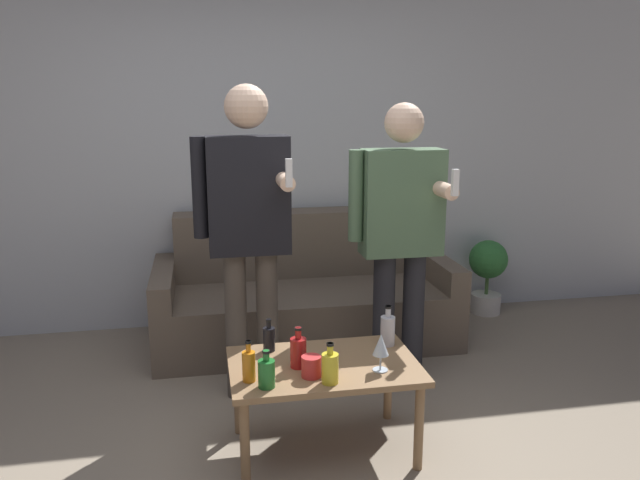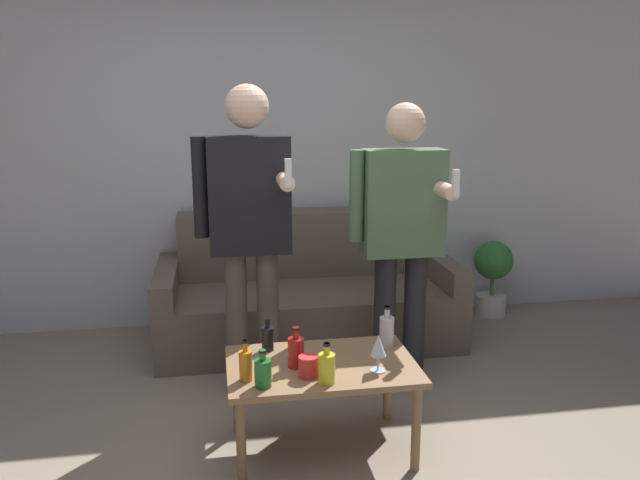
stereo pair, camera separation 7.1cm
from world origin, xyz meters
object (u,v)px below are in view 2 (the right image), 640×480
Objects in this scene: bottle_orange at (263,372)px; person_standing_right at (401,226)px; coffee_table at (322,374)px; person_standing_left at (249,219)px; couch at (307,296)px.

person_standing_right reaches higher than bottle_orange.
coffee_table is 1.03m from person_standing_right.
bottle_orange is at bearing -90.07° from person_standing_left.
bottle_orange is at bearing -104.75° from couch.
coffee_table is 5.25× the size of bottle_orange.
person_standing_left is at bearing -118.07° from couch.
person_standing_left is at bearing 89.93° from bottle_orange.
couch is 1.15m from person_standing_right.
coffee_table is 0.37m from bottle_orange.
person_standing_right is at bearing 48.22° from coffee_table.
bottle_orange is at bearing -135.99° from person_standing_right.
couch is 1.17× the size of person_standing_left.
couch is 1.49m from coffee_table.
bottle_orange reaches higher than coffee_table.
couch is 1.19m from person_standing_left.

